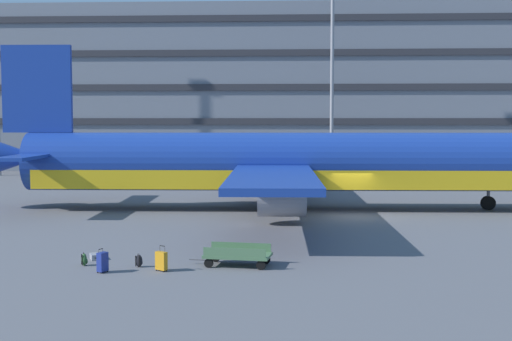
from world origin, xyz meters
name	(u,v)px	position (x,y,z in m)	size (l,w,h in m)	color
ground_plane	(354,216)	(0.00, 0.00, 0.00)	(600.00, 600.00, 0.00)	#5B5B60
terminal_structure	(321,90)	(0.00, 42.56, 9.32)	(153.14, 17.61, 18.64)	slate
airliner	(282,165)	(-4.35, 2.93, 2.90)	(39.81, 32.11, 10.56)	navy
light_mast_left	(332,58)	(0.36, 27.97, 11.89)	(1.80, 0.50, 20.43)	gray
suitcase_teal	(96,256)	(-11.91, -13.13, 0.11)	(0.67, 0.76, 0.23)	gray
suitcase_navy	(161,261)	(-8.78, -15.20, 0.40)	(0.51, 0.44, 0.98)	orange
suitcase_scuffed	(103,262)	(-10.96, -15.55, 0.41)	(0.41, 0.46, 0.90)	navy
backpack_red	(84,260)	(-12.01, -14.39, 0.24)	(0.34, 0.38, 0.54)	#264C26
backpack_laid_flat	(139,261)	(-9.79, -14.53, 0.24)	(0.37, 0.32, 0.55)	black
baggage_cart	(238,255)	(-5.94, -14.12, 0.43)	(3.36, 1.66, 0.82)	#4C724C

